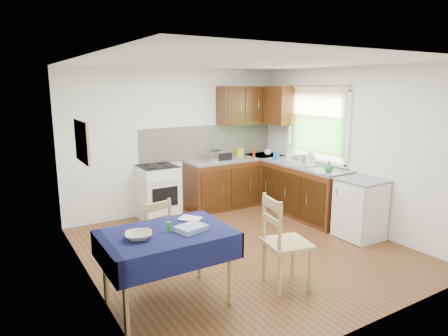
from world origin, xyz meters
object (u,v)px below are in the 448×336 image
dining_table (167,242)px  chair_near (283,239)px  dish_rack (306,164)px  toaster (216,156)px  kettle (310,160)px  sandwich_press (222,155)px  chair_far (153,233)px

dining_table → chair_near: size_ratio=1.23×
chair_near → dish_rack: size_ratio=2.73×
toaster → kettle: kettle is taller
dining_table → toaster: toaster is taller
sandwich_press → dish_rack: dish_rack is taller
toaster → dish_rack: (1.05, -1.19, -0.06)m
dining_table → chair_far: (0.16, 0.79, -0.20)m
toaster → kettle: bearing=-29.5°
dish_rack → kettle: bearing=-92.1°
chair_near → kettle: bearing=-38.7°
toaster → chair_far: bearing=-116.1°
dish_rack → chair_near: bearing=-139.3°
toaster → sandwich_press: toaster is taller
dining_table → kettle: (3.09, 1.24, 0.34)m
toaster → dish_rack: size_ratio=0.64×
dining_table → kettle: bearing=-2.8°
dining_table → chair_far: 0.83m
chair_far → chair_near: size_ratio=0.86×
chair_far → dish_rack: size_ratio=2.36×
sandwich_press → dish_rack: size_ratio=0.72×
dish_rack → chair_far: bearing=-170.6°
dining_table → toaster: (2.04, 2.53, 0.31)m
toaster → sandwich_press: bearing=33.1°
dining_table → sandwich_press: bearing=24.7°
chair_near → toaster: (0.81, 2.85, 0.43)m
chair_far → sandwich_press: bearing=-150.6°
toaster → sandwich_press: 0.16m
chair_far → kettle: kettle is taller
chair_far → sandwich_press: 2.75m
chair_far → chair_near: bearing=122.5°
dining_table → chair_far: chair_far is taller
chair_near → dining_table: bearing=86.4°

